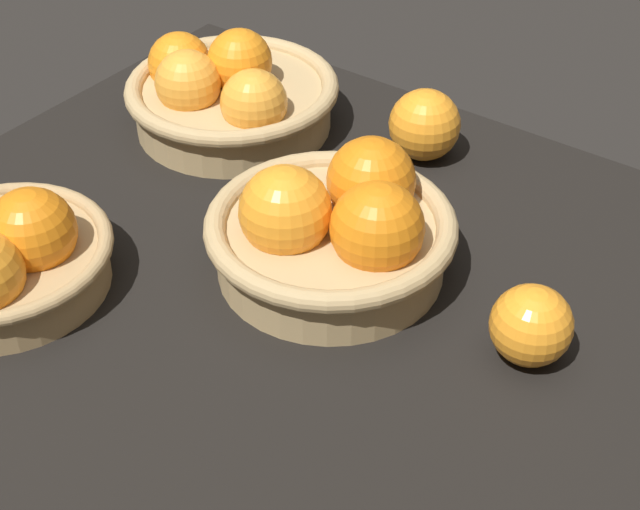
{
  "coord_description": "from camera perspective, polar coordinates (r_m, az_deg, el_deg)",
  "views": [
    {
      "loc": [
        41.35,
        -53.27,
        60.01
      ],
      "look_at": [
        2.73,
        0.08,
        7.0
      ],
      "focal_mm": 53.68,
      "sensor_mm": 36.0,
      "label": 1
    }
  ],
  "objects": [
    {
      "name": "market_tray",
      "position": [
        0.89,
        -1.45,
        -2.13
      ],
      "size": [
        84.0,
        72.0,
        3.0
      ],
      "primitive_type": "cube",
      "color": "black",
      "rests_on": "ground"
    },
    {
      "name": "basket_far_left",
      "position": [
        1.09,
        -5.53,
        9.55
      ],
      "size": [
        23.9,
        23.9,
        11.2
      ],
      "color": "tan",
      "rests_on": "market_tray"
    },
    {
      "name": "basket_center",
      "position": [
        0.87,
        0.93,
        1.59
      ],
      "size": [
        23.08,
        23.08,
        11.41
      ],
      "color": "tan",
      "rests_on": "market_tray"
    },
    {
      "name": "loose_orange_back_gap",
      "position": [
        1.04,
        6.25,
        7.73
      ],
      "size": [
        7.74,
        7.74,
        7.74
      ],
      "primitive_type": "sphere",
      "color": "orange",
      "rests_on": "market_tray"
    },
    {
      "name": "loose_orange_side_gap",
      "position": [
        0.8,
        12.48,
        -4.12
      ],
      "size": [
        6.94,
        6.94,
        6.94
      ],
      "primitive_type": "sphere",
      "color": "orange",
      "rests_on": "market_tray"
    }
  ]
}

